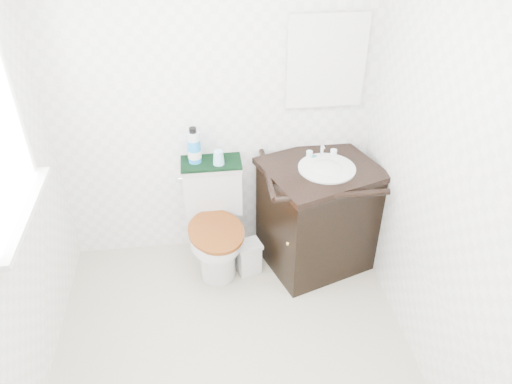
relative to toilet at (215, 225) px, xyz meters
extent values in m
plane|color=beige|center=(0.05, -0.97, -0.35)|extent=(2.40, 2.40, 0.00)
plane|color=white|center=(0.05, 0.23, 0.85)|extent=(2.40, 0.00, 2.40)
plane|color=white|center=(1.15, -0.97, 0.85)|extent=(0.00, 2.40, 2.40)
cube|color=silver|center=(0.78, 0.21, 1.10)|extent=(0.50, 0.02, 0.60)
cylinder|color=silver|center=(0.00, -0.15, -0.15)|extent=(0.25, 0.25, 0.39)
cube|color=silver|center=(0.00, 0.10, -0.15)|extent=(0.25, 0.28, 0.39)
cube|color=silver|center=(0.00, 0.12, 0.23)|extent=(0.41, 0.18, 0.37)
cube|color=silver|center=(0.00, 0.12, 0.43)|extent=(0.43, 0.20, 0.03)
cylinder|color=silver|center=(0.00, -0.19, 0.04)|extent=(0.37, 0.37, 0.08)
cylinder|color=maroon|center=(0.00, -0.19, 0.09)|extent=(0.45, 0.45, 0.03)
cube|color=black|center=(0.73, -0.06, 0.04)|extent=(0.85, 0.78, 0.78)
cube|color=black|center=(0.73, -0.06, 0.45)|extent=(0.90, 0.83, 0.04)
cylinder|color=silver|center=(0.76, -0.09, 0.48)|extent=(0.38, 0.38, 0.01)
ellipsoid|color=silver|center=(0.76, -0.09, 0.42)|extent=(0.33, 0.33, 0.17)
cylinder|color=silver|center=(0.76, 0.06, 0.52)|extent=(0.02, 0.02, 0.10)
cube|color=silver|center=(0.23, -0.13, -0.23)|extent=(0.19, 0.16, 0.23)
cube|color=silver|center=(0.23, -0.13, -0.10)|extent=(0.21, 0.19, 0.03)
cube|color=black|center=(0.00, 0.12, 0.45)|extent=(0.42, 0.22, 0.02)
cylinder|color=#1A88E2|center=(-0.11, 0.14, 0.54)|extent=(0.09, 0.09, 0.17)
cylinder|color=silver|center=(-0.11, 0.14, 0.65)|extent=(0.09, 0.09, 0.06)
cylinder|color=black|center=(-0.11, 0.14, 0.70)|extent=(0.05, 0.05, 0.03)
cone|color=#8FCEEB|center=(0.05, 0.09, 0.51)|extent=(0.08, 0.08, 0.10)
ellipsoid|color=#17606E|center=(0.70, 0.06, 0.48)|extent=(0.07, 0.05, 0.02)
camera|label=1|loc=(-0.06, -2.84, 2.23)|focal=35.00mm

